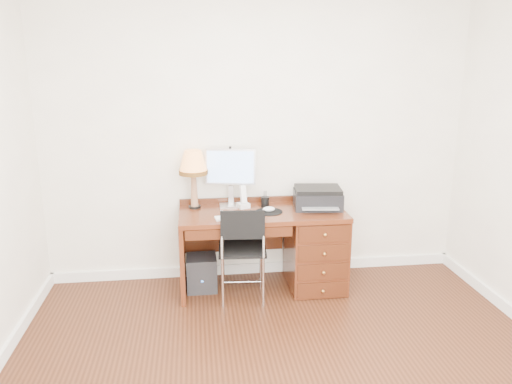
{
  "coord_description": "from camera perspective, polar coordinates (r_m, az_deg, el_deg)",
  "views": [
    {
      "loc": [
        -0.6,
        -2.88,
        2.09
      ],
      "look_at": [
        -0.08,
        1.2,
        0.99
      ],
      "focal_mm": 35.0,
      "sensor_mm": 36.0,
      "label": 1
    }
  ],
  "objects": [
    {
      "name": "ground",
      "position": [
        3.6,
        3.94,
        -20.42
      ],
      "size": [
        4.0,
        4.0,
        0.0
      ],
      "primitive_type": "plane",
      "color": "black",
      "rests_on": "ground"
    },
    {
      "name": "room_shell",
      "position": [
        4.1,
        2.22,
        -14.79
      ],
      "size": [
        4.0,
        4.0,
        4.0
      ],
      "color": "white",
      "rests_on": "ground"
    },
    {
      "name": "desk",
      "position": [
        4.69,
        4.63,
        -5.97
      ],
      "size": [
        1.5,
        0.67,
        0.75
      ],
      "color": "#562412",
      "rests_on": "ground"
    },
    {
      "name": "monitor",
      "position": [
        4.62,
        -2.99,
        2.53
      ],
      "size": [
        0.47,
        0.18,
        0.54
      ],
      "rotation": [
        0.0,
        0.0,
        -0.18
      ],
      "color": "silver",
      "rests_on": "desk"
    },
    {
      "name": "keyboard",
      "position": [
        4.33,
        -2.11,
        -2.88
      ],
      "size": [
        0.4,
        0.16,
        0.01
      ],
      "primitive_type": "cube",
      "rotation": [
        0.0,
        0.0,
        0.13
      ],
      "color": "white",
      "rests_on": "desk"
    },
    {
      "name": "mouse_pad",
      "position": [
        4.49,
        1.48,
        -2.13
      ],
      "size": [
        0.25,
        0.25,
        0.05
      ],
      "color": "black",
      "rests_on": "desk"
    },
    {
      "name": "printer",
      "position": [
        4.64,
        7.06,
        -0.64
      ],
      "size": [
        0.47,
        0.38,
        0.19
      ],
      "rotation": [
        0.0,
        0.0,
        -0.12
      ],
      "color": "black",
      "rests_on": "desk"
    },
    {
      "name": "leg_lamp",
      "position": [
        4.55,
        -7.18,
        2.96
      ],
      "size": [
        0.26,
        0.26,
        0.54
      ],
      "color": "black",
      "rests_on": "desk"
    },
    {
      "name": "phone",
      "position": [
        4.61,
        -1.46,
        -1.07
      ],
      "size": [
        0.12,
        0.12,
        0.21
      ],
      "rotation": [
        0.0,
        0.0,
        0.31
      ],
      "color": "white",
      "rests_on": "desk"
    },
    {
      "name": "pen_cup",
      "position": [
        4.64,
        1.05,
        -1.13
      ],
      "size": [
        0.08,
        0.08,
        0.1
      ],
      "primitive_type": "cylinder",
      "color": "black",
      "rests_on": "desk"
    },
    {
      "name": "chair",
      "position": [
        4.34,
        -1.5,
        -6.0
      ],
      "size": [
        0.44,
        0.44,
        0.87
      ],
      "rotation": [
        0.0,
        0.0,
        -0.07
      ],
      "color": "black",
      "rests_on": "ground"
    },
    {
      "name": "equipment_box",
      "position": [
        4.72,
        -6.22,
        -9.16
      ],
      "size": [
        0.28,
        0.28,
        0.32
      ],
      "primitive_type": "cube",
      "rotation": [
        0.0,
        0.0,
        0.01
      ],
      "color": "black",
      "rests_on": "ground"
    }
  ]
}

